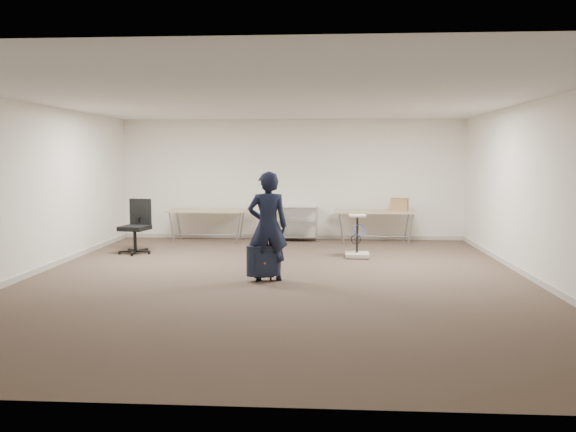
{
  "coord_description": "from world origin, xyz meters",
  "views": [
    {
      "loc": [
        0.72,
        -8.63,
        1.92
      ],
      "look_at": [
        0.17,
        0.3,
        0.98
      ],
      "focal_mm": 35.0,
      "sensor_mm": 36.0,
      "label": 1
    }
  ],
  "objects": [
    {
      "name": "office_chair",
      "position": [
        -3.02,
        2.32,
        0.33
      ],
      "size": [
        0.66,
        0.66,
        1.08
      ],
      "color": "black",
      "rests_on": "ground"
    },
    {
      "name": "suitcase",
      "position": [
        -0.19,
        -0.08,
        0.32
      ],
      "size": [
        0.38,
        0.28,
        0.94
      ],
      "color": "black",
      "rests_on": "ground"
    },
    {
      "name": "cardboard_box",
      "position": [
        2.45,
        4.04,
        0.87
      ],
      "size": [
        0.43,
        0.37,
        0.28
      ],
      "primitive_type": "cube",
      "rotation": [
        0.0,
        0.0,
        -0.29
      ],
      "color": "brown",
      "rests_on": "folding_table_right"
    },
    {
      "name": "wire_shelf",
      "position": [
        0.0,
        4.2,
        0.44
      ],
      "size": [
        1.22,
        0.47,
        0.8
      ],
      "color": "silver",
      "rests_on": "ground"
    },
    {
      "name": "equipment_cart",
      "position": [
        1.39,
        2.09,
        0.22
      ],
      "size": [
        0.46,
        0.46,
        0.83
      ],
      "color": "#F2E4D0",
      "rests_on": "ground"
    },
    {
      "name": "folding_table_right",
      "position": [
        1.9,
        3.95,
        0.68
      ],
      "size": [
        1.8,
        0.75,
        0.73
      ],
      "color": "tan",
      "rests_on": "ground"
    },
    {
      "name": "room_shell",
      "position": [
        0.0,
        1.38,
        0.05
      ],
      "size": [
        8.0,
        9.0,
        9.0
      ],
      "color": "white",
      "rests_on": "ground"
    },
    {
      "name": "folding_table_left",
      "position": [
        -1.9,
        3.95,
        0.68
      ],
      "size": [
        1.8,
        0.75,
        0.73
      ],
      "color": "tan",
      "rests_on": "ground"
    },
    {
      "name": "ground",
      "position": [
        0.0,
        0.0,
        0.0
      ],
      "size": [
        9.0,
        9.0,
        0.0
      ],
      "primitive_type": "plane",
      "color": "#47392B",
      "rests_on": "ground"
    },
    {
      "name": "person",
      "position": [
        -0.13,
        -0.01,
        0.85
      ],
      "size": [
        0.69,
        0.52,
        1.71
      ],
      "primitive_type": "imported",
      "rotation": [
        0.0,
        0.0,
        3.33
      ],
      "color": "black",
      "rests_on": "ground"
    }
  ]
}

